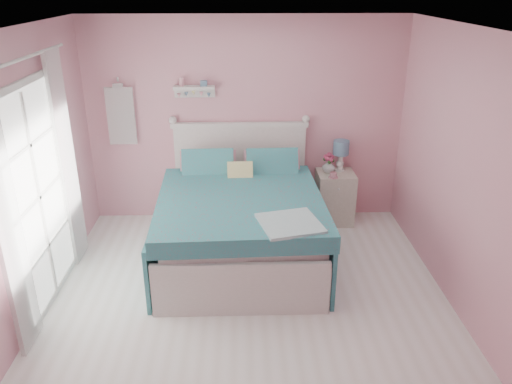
{
  "coord_description": "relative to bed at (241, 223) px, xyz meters",
  "views": [
    {
      "loc": [
        -0.05,
        -3.94,
        2.96
      ],
      "look_at": [
        0.1,
        1.2,
        0.77
      ],
      "focal_mm": 35.0,
      "sensor_mm": 36.0,
      "label": 1
    }
  ],
  "objects": [
    {
      "name": "room_shell",
      "position": [
        0.07,
        -1.13,
        1.16
      ],
      "size": [
        4.5,
        4.5,
        4.5
      ],
      "color": "pink",
      "rests_on": "floor"
    },
    {
      "name": "curtain_far",
      "position": [
        -1.84,
        0.02,
        0.75
      ],
      "size": [
        0.04,
        0.4,
        2.32
      ],
      "primitive_type": "cube",
      "color": "white",
      "rests_on": "floor"
    },
    {
      "name": "table_lamp",
      "position": [
        1.29,
        0.96,
        0.54
      ],
      "size": [
        0.2,
        0.2,
        0.4
      ],
      "color": "white",
      "rests_on": "nightstand"
    },
    {
      "name": "roses",
      "position": [
        1.13,
        0.9,
        0.46
      ],
      "size": [
        0.14,
        0.11,
        0.12
      ],
      "color": "#C7446D",
      "rests_on": "vase"
    },
    {
      "name": "hanging_dress",
      "position": [
        -1.48,
        1.05,
        0.97
      ],
      "size": [
        0.34,
        0.03,
        0.72
      ],
      "primitive_type": "cube",
      "color": "white",
      "rests_on": "room_shell"
    },
    {
      "name": "floor",
      "position": [
        0.07,
        -1.13,
        -0.43
      ],
      "size": [
        4.5,
        4.5,
        0.0
      ],
      "primitive_type": "plane",
      "color": "white",
      "rests_on": "ground"
    },
    {
      "name": "curtain_near",
      "position": [
        -1.84,
        -1.47,
        0.75
      ],
      "size": [
        0.04,
        0.4,
        2.32
      ],
      "primitive_type": "cube",
      "color": "white",
      "rests_on": "floor"
    },
    {
      "name": "teacup",
      "position": [
        1.16,
        0.71,
        0.29
      ],
      "size": [
        0.11,
        0.11,
        0.07
      ],
      "primitive_type": "imported",
      "rotation": [
        0.0,
        0.0,
        -0.33
      ],
      "color": "pink",
      "rests_on": "nightstand"
    },
    {
      "name": "french_door",
      "position": [
        -1.9,
        -0.73,
        0.65
      ],
      "size": [
        0.04,
        1.32,
        2.16
      ],
      "color": "silver",
      "rests_on": "floor"
    },
    {
      "name": "vase",
      "position": [
        1.13,
        0.9,
        0.34
      ],
      "size": [
        0.18,
        0.18,
        0.17
      ],
      "primitive_type": "imported",
      "rotation": [
        0.0,
        0.0,
        0.15
      ],
      "color": "silver",
      "rests_on": "nightstand"
    },
    {
      "name": "bed",
      "position": [
        0.0,
        0.0,
        0.0
      ],
      "size": [
        1.83,
        2.27,
        1.3
      ],
      "rotation": [
        0.0,
        0.0,
        0.04
      ],
      "color": "silver",
      "rests_on": "floor"
    },
    {
      "name": "wall_shelf",
      "position": [
        -0.55,
        1.06,
        1.31
      ],
      "size": [
        0.5,
        0.15,
        0.25
      ],
      "color": "silver",
      "rests_on": "room_shell"
    },
    {
      "name": "nightstand",
      "position": [
        1.23,
        0.87,
        -0.08
      ],
      "size": [
        0.47,
        0.47,
        0.68
      ],
      "color": "beige",
      "rests_on": "floor"
    }
  ]
}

